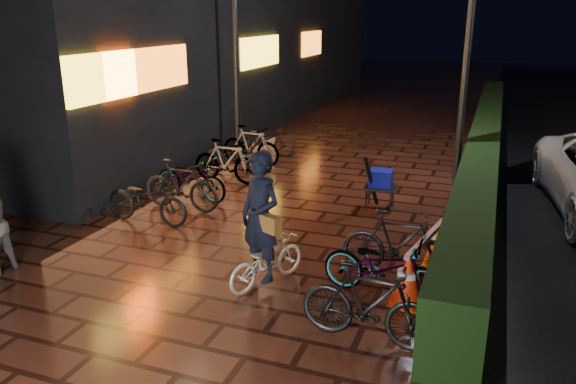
% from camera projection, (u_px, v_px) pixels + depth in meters
% --- Properties ---
extents(ground, '(80.00, 80.00, 0.00)m').
position_uv_depth(ground, '(240.00, 265.00, 8.76)').
color(ground, '#381911').
rests_on(ground, ground).
extents(hedge, '(0.70, 20.00, 1.00)m').
position_uv_depth(hedge, '(485.00, 143.00, 14.64)').
color(hedge, black).
rests_on(hedge, ground).
extents(lamp_post_hedge, '(0.55, 0.20, 5.73)m').
position_uv_depth(lamp_post_hedge, '(468.00, 42.00, 11.91)').
color(lamp_post_hedge, black).
rests_on(lamp_post_hedge, ground).
extents(lamp_post_sf, '(0.49, 0.14, 5.09)m').
position_uv_depth(lamp_post_sf, '(236.00, 51.00, 14.42)').
color(lamp_post_sf, black).
rests_on(lamp_post_sf, ground).
extents(cyclist, '(1.01, 1.46, 1.99)m').
position_uv_depth(cyclist, '(263.00, 237.00, 7.88)').
color(cyclist, white).
rests_on(cyclist, ground).
extents(traffic_barrier, '(0.75, 1.85, 0.75)m').
position_uv_depth(traffic_barrier, '(425.00, 260.00, 8.04)').
color(traffic_barrier, red).
rests_on(traffic_barrier, ground).
extents(cart_assembly, '(0.63, 0.65, 1.14)m').
position_uv_depth(cart_assembly, '(380.00, 180.00, 11.09)').
color(cart_assembly, black).
rests_on(cart_assembly, ground).
extents(parked_bikes_storefront, '(1.94, 6.23, 1.01)m').
position_uv_depth(parked_bikes_storefront, '(218.00, 164.00, 12.72)').
color(parked_bikes_storefront, black).
rests_on(parked_bikes_storefront, ground).
extents(parked_bikes_hedge, '(1.81, 2.44, 1.01)m').
position_uv_depth(parked_bikes_hedge, '(384.00, 269.00, 7.48)').
color(parked_bikes_hedge, black).
rests_on(parked_bikes_hedge, ground).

